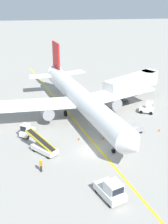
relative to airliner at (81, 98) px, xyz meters
The scene contains 13 objects.
ground_plane 11.32m from the airliner, 87.54° to the right, with size 300.00×300.00×0.00m, color #9E9B93.
taxi_line_yellow 6.72m from the airliner, 88.58° to the right, with size 0.30×80.00×0.01m, color yellow.
airliner is the anchor object (origin of this frame).
jet_bridge 13.15m from the airliner, 33.36° to the left, with size 11.87×9.47×4.85m.
pushback_tug 20.61m from the airliner, 86.89° to the right, with size 3.15×4.06×2.20m.
baggage_tug_near_wing 11.81m from the airliner, ahead, with size 2.72×2.20×2.10m.
baggage_tug_by_cargo_door 10.54m from the airliner, 145.78° to the right, with size 2.30×2.73×2.10m.
belt_loader_forward_hold 12.45m from the airliner, 119.26° to the right, with size 4.38×4.46×2.59m.
baggage_cart_loaded 10.14m from the airliner, 42.40° to the right, with size 3.71×2.66×0.94m.
ground_crew_marshaller 16.33m from the airliner, 112.61° to the right, with size 0.36×0.24×1.70m.
safety_cone_nose_left 8.37m from the airliner, 97.61° to the right, with size 0.36×0.36×0.44m, color orange.
safety_cone_nose_right 13.30m from the airliner, 29.00° to the right, with size 0.36×0.36×0.44m, color orange.
safety_cone_wingtip_left 8.70m from the airliner, 72.27° to the right, with size 0.36×0.36×0.44m, color orange.
Camera 1 is at (-4.82, -34.12, 20.70)m, focal length 47.82 mm.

